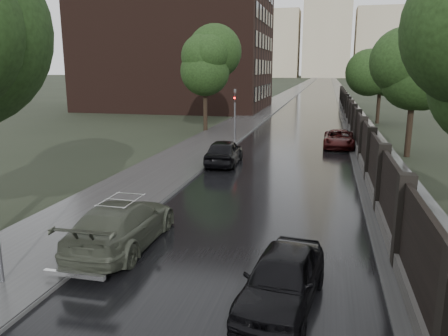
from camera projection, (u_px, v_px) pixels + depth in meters
road at (323, 82)px, 188.88m from camera, size 8.00×420.00×0.02m
sidewalk_left at (309, 82)px, 190.21m from camera, size 4.00×420.00×0.16m
verge_right at (336, 82)px, 187.65m from camera, size 3.00×420.00×0.08m
fence_right at (352, 122)px, 37.64m from camera, size 0.45×75.72×2.70m
tree_left_far at (205, 71)px, 37.60m from camera, size 4.25×4.25×7.39m
tree_right_b at (414, 77)px, 26.61m from camera, size 4.08×4.08×7.01m
tree_right_c at (381, 74)px, 43.70m from camera, size 4.08×4.08×7.01m
traffic_light at (235, 111)px, 32.65m from camera, size 0.16×0.32×4.00m
brick_building at (178, 35)px, 59.67m from camera, size 24.00×18.00×20.00m
stalinist_tower at (328, 18)px, 284.85m from camera, size 92.00×30.00×159.00m
volga_sedan at (122, 224)px, 13.54m from camera, size 2.15×5.08×1.46m
hatchback_left at (224, 152)px, 25.26m from camera, size 1.99×4.49×1.50m
car_right_near at (282, 279)px, 10.12m from camera, size 2.10×4.13×1.35m
car_right_far at (339, 139)px, 30.79m from camera, size 2.14×4.54×1.25m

